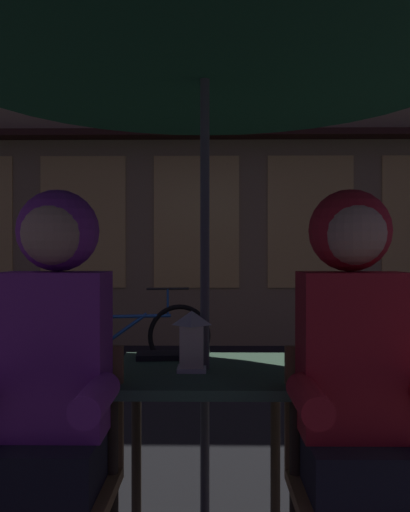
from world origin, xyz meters
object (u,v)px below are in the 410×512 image
bicycle_third (130,336)px  person_left_hooded (52,362)px  chair_left (57,468)px  bicycle_second (35,335)px  chair_right (351,469)px  patio_umbrella (205,31)px  book (160,356)px  lantern (192,339)px  person_right_hooded (356,363)px  cafe_table (205,394)px

bicycle_third → person_left_hooded: bearing=-85.2°
chair_left → person_left_hooded: person_left_hooded is taller
bicycle_second → chair_right: bearing=-60.2°
patio_umbrella → bicycle_second: 4.37m
chair_right → bicycle_second: (-2.28, 3.97, -0.14)m
book → chair_right: bearing=-46.4°
bicycle_third → bicycle_second: bearing=-179.6°
lantern → person_left_hooded: person_left_hooded is taller
book → bicycle_third: bearing=94.8°
patio_umbrella → person_left_hooded: patio_umbrella is taller
patio_umbrella → lantern: size_ratio=10.00×
chair_left → bicycle_third: (-0.34, 3.97, -0.14)m
bicycle_third → book: bicycle_third is taller
person_left_hooded → person_right_hooded: bearing=0.0°
person_right_hooded → patio_umbrella: bearing=138.4°
bicycle_second → patio_umbrella: bearing=-63.5°
person_left_hooded → patio_umbrella: bearing=41.6°
person_right_hooded → bicycle_third: person_right_hooded is taller
patio_umbrella → bicycle_third: 4.07m
lantern → chair_left: bearing=-143.1°
patio_umbrella → person_left_hooded: 1.37m
cafe_table → patio_umbrella: bearing=0.0°
person_left_hooded → cafe_table: bearing=41.6°
cafe_table → bicycle_second: bearing=116.5°
lantern → book: size_ratio=1.16×
bicycle_third → book: size_ratio=8.31×
person_right_hooded → book: size_ratio=7.00×
person_left_hooded → chair_right: bearing=3.4°
patio_umbrella → chair_right: size_ratio=2.66×
lantern → chair_right: size_ratio=0.27×
book → bicycle_second: bearing=109.7°
chair_right → person_right_hooded: size_ratio=0.62×
person_right_hooded → cafe_table: bearing=138.4°
bicycle_second → book: 3.76m
person_right_hooded → bicycle_second: size_ratio=0.85×
chair_left → bicycle_second: bearing=108.3°
person_right_hooded → book: bearing=136.6°
cafe_table → person_right_hooded: size_ratio=0.53×
cafe_table → chair_left: bearing=-142.5°
lantern → person_left_hooded: (-0.43, -0.38, -0.01)m
bicycle_second → bicycle_third: same height
chair_right → bicycle_second: bearing=119.8°
chair_right → person_right_hooded: 0.36m
patio_umbrella → chair_left: (-0.48, -0.37, -1.57)m
chair_right → patio_umbrella: bearing=142.5°
chair_right → bicycle_third: 4.18m
chair_left → chair_right: bearing=0.0°
patio_umbrella → chair_right: bearing=-37.5°
cafe_table → person_right_hooded: 0.67m
patio_umbrella → lantern: (-0.05, -0.05, -1.20)m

